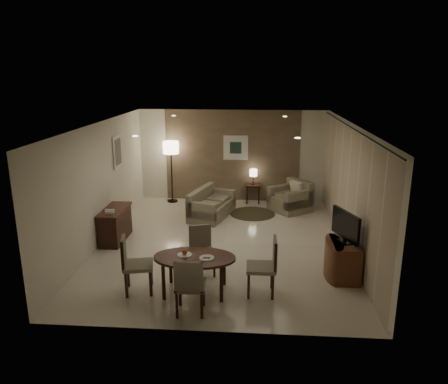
# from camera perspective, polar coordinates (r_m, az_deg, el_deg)

# --- Properties ---
(room_shell) EXTENTS (5.50, 7.00, 2.70)m
(room_shell) POSITION_cam_1_polar(r_m,az_deg,el_deg) (9.96, 0.09, 1.42)
(room_shell) COLOR beige
(room_shell) RESTS_ON ground
(taupe_accent) EXTENTS (3.96, 0.03, 2.70)m
(taupe_accent) POSITION_cam_1_polar(r_m,az_deg,el_deg) (12.96, 1.09, 4.74)
(taupe_accent) COLOR #7C624D
(taupe_accent) RESTS_ON wall_back
(curtain_wall) EXTENTS (0.08, 6.70, 2.58)m
(curtain_wall) POSITION_cam_1_polar(r_m,az_deg,el_deg) (9.75, 15.81, 0.33)
(curtain_wall) COLOR beige
(curtain_wall) RESTS_ON wall_right
(curtain_rod) EXTENTS (0.03, 6.80, 0.03)m
(curtain_rod) POSITION_cam_1_polar(r_m,az_deg,el_deg) (9.51, 16.40, 8.03)
(curtain_rod) COLOR black
(curtain_rod) RESTS_ON wall_right
(art_back_frame) EXTENTS (0.72, 0.03, 0.72)m
(art_back_frame) POSITION_cam_1_polar(r_m,az_deg,el_deg) (12.89, 1.53, 5.81)
(art_back_frame) COLOR silver
(art_back_frame) RESTS_ON wall_back
(art_back_canvas) EXTENTS (0.34, 0.01, 0.34)m
(art_back_canvas) POSITION_cam_1_polar(r_m,az_deg,el_deg) (12.87, 1.53, 5.79)
(art_back_canvas) COLOR #1C3429
(art_back_canvas) RESTS_ON wall_back
(art_left_frame) EXTENTS (0.03, 0.60, 0.80)m
(art_left_frame) POSITION_cam_1_polar(r_m,az_deg,el_deg) (11.14, -13.75, 5.13)
(art_left_frame) COLOR silver
(art_left_frame) RESTS_ON wall_left
(art_left_canvas) EXTENTS (0.01, 0.46, 0.64)m
(art_left_canvas) POSITION_cam_1_polar(r_m,az_deg,el_deg) (11.14, -13.67, 5.13)
(art_left_canvas) COLOR gray
(art_left_canvas) RESTS_ON wall_left
(downlight_nl) EXTENTS (0.10, 0.10, 0.01)m
(downlight_nl) POSITION_cam_1_polar(r_m,az_deg,el_deg) (7.80, -11.52, 7.16)
(downlight_nl) COLOR white
(downlight_nl) RESTS_ON ceiling
(downlight_nr) EXTENTS (0.10, 0.10, 0.01)m
(downlight_nr) POSITION_cam_1_polar(r_m,az_deg,el_deg) (7.54, 9.59, 6.98)
(downlight_nr) COLOR white
(downlight_nr) RESTS_ON ceiling
(downlight_fl) EXTENTS (0.10, 0.10, 0.01)m
(downlight_fl) POSITION_cam_1_polar(r_m,az_deg,el_deg) (11.28, -6.60, 9.88)
(downlight_fl) COLOR white
(downlight_fl) RESTS_ON ceiling
(downlight_fr) EXTENTS (0.10, 0.10, 0.01)m
(downlight_fr) POSITION_cam_1_polar(r_m,az_deg,el_deg) (11.10, 7.96, 9.74)
(downlight_fr) COLOR white
(downlight_fr) RESTS_ON ceiling
(console_desk) EXTENTS (0.48, 1.20, 0.75)m
(console_desk) POSITION_cam_1_polar(r_m,az_deg,el_deg) (10.34, -14.01, -4.16)
(console_desk) COLOR #431F15
(console_desk) RESTS_ON floor
(telephone) EXTENTS (0.20, 0.14, 0.09)m
(telephone) POSITION_cam_1_polar(r_m,az_deg,el_deg) (9.94, -14.70, -2.43)
(telephone) COLOR white
(telephone) RESTS_ON console_desk
(tv_cabinet) EXTENTS (0.48, 0.90, 0.70)m
(tv_cabinet) POSITION_cam_1_polar(r_m,az_deg,el_deg) (8.62, 15.41, -8.49)
(tv_cabinet) COLOR brown
(tv_cabinet) RESTS_ON floor
(flat_tv) EXTENTS (0.36, 0.85, 0.60)m
(flat_tv) POSITION_cam_1_polar(r_m,az_deg,el_deg) (8.38, 15.60, -4.30)
(flat_tv) COLOR black
(flat_tv) RESTS_ON tv_cabinet
(dining_table) EXTENTS (1.43, 0.89, 0.67)m
(dining_table) POSITION_cam_1_polar(r_m,az_deg,el_deg) (7.80, -3.82, -10.69)
(dining_table) COLOR #431F15
(dining_table) RESTS_ON floor
(chair_near) EXTENTS (0.49, 0.49, 0.98)m
(chair_near) POSITION_cam_1_polar(r_m,az_deg,el_deg) (7.14, -4.42, -11.97)
(chair_near) COLOR gray
(chair_near) RESTS_ON floor
(chair_far) EXTENTS (0.57, 0.57, 0.92)m
(chair_far) POSITION_cam_1_polar(r_m,az_deg,el_deg) (8.39, -2.82, -7.78)
(chair_far) COLOR gray
(chair_far) RESTS_ON floor
(chair_left) EXTENTS (0.59, 0.59, 1.03)m
(chair_left) POSITION_cam_1_polar(r_m,az_deg,el_deg) (7.87, -11.13, -9.28)
(chair_left) COLOR gray
(chair_left) RESTS_ON floor
(chair_right) EXTENTS (0.50, 0.50, 1.02)m
(chair_right) POSITION_cam_1_polar(r_m,az_deg,el_deg) (7.69, 4.83, -9.69)
(chair_right) COLOR gray
(chair_right) RESTS_ON floor
(plate_a) EXTENTS (0.26, 0.26, 0.02)m
(plate_a) POSITION_cam_1_polar(r_m,az_deg,el_deg) (7.73, -5.15, -8.18)
(plate_a) COLOR white
(plate_a) RESTS_ON dining_table
(plate_b) EXTENTS (0.26, 0.26, 0.02)m
(plate_b) POSITION_cam_1_polar(r_m,az_deg,el_deg) (7.59, -2.26, -8.60)
(plate_b) COLOR white
(plate_b) RESTS_ON dining_table
(fruit_apple) EXTENTS (0.09, 0.09, 0.09)m
(fruit_apple) POSITION_cam_1_polar(r_m,az_deg,el_deg) (7.71, -5.16, -7.82)
(fruit_apple) COLOR #A33B12
(fruit_apple) RESTS_ON plate_a
(napkin) EXTENTS (0.12, 0.08, 0.03)m
(napkin) POSITION_cam_1_polar(r_m,az_deg,el_deg) (7.58, -2.26, -8.44)
(napkin) COLOR white
(napkin) RESTS_ON plate_b
(round_rug) EXTENTS (1.24, 1.24, 0.01)m
(round_rug) POSITION_cam_1_polar(r_m,az_deg,el_deg) (11.99, 3.73, -2.83)
(round_rug) COLOR #443F26
(round_rug) RESTS_ON floor
(sofa) EXTENTS (1.75, 1.22, 0.75)m
(sofa) POSITION_cam_1_polar(r_m,az_deg,el_deg) (11.65, -1.60, -1.46)
(sofa) COLOR gray
(sofa) RESTS_ON floor
(armchair) EXTENTS (1.28, 1.30, 0.85)m
(armchair) POSITION_cam_1_polar(r_m,az_deg,el_deg) (12.24, 8.61, -0.55)
(armchair) COLOR gray
(armchair) RESTS_ON floor
(side_table) EXTENTS (0.43, 0.43, 0.55)m
(side_table) POSITION_cam_1_polar(r_m,az_deg,el_deg) (12.94, 3.81, -0.19)
(side_table) COLOR #321810
(side_table) RESTS_ON floor
(table_lamp) EXTENTS (0.22, 0.22, 0.50)m
(table_lamp) POSITION_cam_1_polar(r_m,az_deg,el_deg) (12.83, 3.85, 2.10)
(table_lamp) COLOR #FFEAC1
(table_lamp) RESTS_ON side_table
(floor_lamp) EXTENTS (0.46, 0.46, 1.81)m
(floor_lamp) POSITION_cam_1_polar(r_m,az_deg,el_deg) (12.96, -6.86, 2.61)
(floor_lamp) COLOR #FFE5B7
(floor_lamp) RESTS_ON floor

